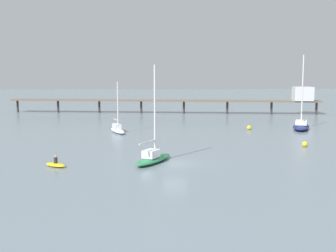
% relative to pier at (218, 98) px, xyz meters
% --- Properties ---
extents(ground_plane, '(400.00, 400.00, 0.00)m').
position_rel_pier_xyz_m(ground_plane, '(-12.51, -53.84, -3.54)').
color(ground_plane, slate).
extents(pier, '(70.58, 12.20, 6.13)m').
position_rel_pier_xyz_m(pier, '(0.00, 0.00, 0.00)').
color(pier, brown).
rests_on(pier, ground_plane).
extents(sailboat_green, '(4.74, 6.75, 10.08)m').
position_rel_pier_xyz_m(sailboat_green, '(-14.72, -53.24, -2.89)').
color(sailboat_green, '#287F4C').
rests_on(sailboat_green, ground_plane).
extents(sailboat_white, '(3.39, 6.23, 7.89)m').
position_rel_pier_xyz_m(sailboat_white, '(-20.22, -30.41, -2.93)').
color(sailboat_white, white).
rests_on(sailboat_white, ground_plane).
extents(sailboat_navy, '(5.39, 8.99, 12.13)m').
position_rel_pier_xyz_m(sailboat_navy, '(9.68, -27.40, -2.84)').
color(sailboat_navy, navy).
rests_on(sailboat_navy, ground_plane).
extents(dinghy_yellow, '(2.68, 2.38, 1.14)m').
position_rel_pier_xyz_m(dinghy_yellow, '(-24.39, -54.82, -3.33)').
color(dinghy_yellow, yellow).
rests_on(dinghy_yellow, ground_plane).
extents(mooring_buoy_near, '(0.72, 0.72, 0.72)m').
position_rel_pier_xyz_m(mooring_buoy_near, '(0.97, -27.82, -3.18)').
color(mooring_buoy_near, yellow).
rests_on(mooring_buoy_near, ground_plane).
extents(mooring_buoy_outer, '(0.69, 0.69, 0.69)m').
position_rel_pier_xyz_m(mooring_buoy_outer, '(4.36, -44.27, -3.20)').
color(mooring_buoy_outer, yellow).
rests_on(mooring_buoy_outer, ground_plane).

